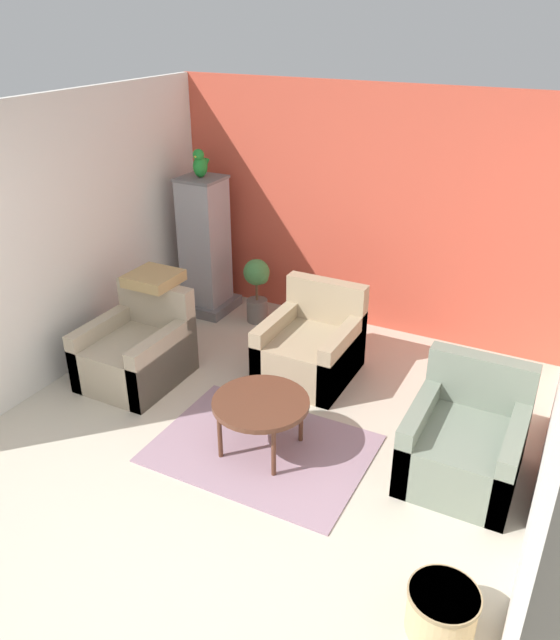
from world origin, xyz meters
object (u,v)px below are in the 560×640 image
armchair_right (465,444)px  potted_plant (257,284)px  wicker_basket (442,610)px  armchair_left (137,353)px  armchair_middle (311,349)px  parrot (200,164)px  birdcage (205,249)px  coffee_table (261,405)px

armchair_right → potted_plant: (-2.54, 1.50, 0.16)m
wicker_basket → armchair_left: bearing=157.1°
armchair_middle → parrot: size_ratio=2.94×
armchair_left → armchair_right: size_ratio=1.00×
birdcage → parrot: (0.00, 0.00, 0.92)m
coffee_table → armchair_left: size_ratio=0.84×
armchair_left → parrot: (-0.26, 1.54, 1.36)m
armchair_middle → potted_plant: size_ratio=1.23×
armchair_right → wicker_basket: (0.19, -1.34, -0.11)m
armchair_left → parrot: bearing=99.5°
coffee_table → armchair_middle: (-0.13, 1.18, -0.14)m
coffee_table → parrot: parrot is taller
parrot → potted_plant: bearing=-1.6°
armchair_right → parrot: bearing=154.5°
armchair_middle → birdcage: size_ratio=0.58×
armchair_left → birdcage: bearing=99.5°
parrot → armchair_middle: bearing=-24.9°
coffee_table → wicker_basket: size_ratio=1.86×
armchair_middle → armchair_left: bearing=-150.0°
armchair_left → armchair_right: bearing=0.5°
armchair_left → parrot: 2.07m
armchair_right → birdcage: bearing=154.6°
armchair_right → armchair_middle: bearing=154.0°
armchair_middle → parrot: parrot is taller
potted_plant → armchair_right: bearing=-30.5°
armchair_middle → armchair_right: bearing=-26.0°
coffee_table → armchair_middle: armchair_middle is taller
birdcage → potted_plant: bearing=-1.4°
wicker_basket → potted_plant: bearing=133.8°
coffee_table → wicker_basket: coffee_table is taller
armchair_right → armchair_middle: same height
armchair_right → potted_plant: armchair_right is taller
armchair_left → parrot: size_ratio=2.94×
coffee_table → armchair_left: (-1.50, 0.40, -0.14)m
parrot → wicker_basket: bearing=-40.3°
potted_plant → wicker_basket: size_ratio=1.80×
armchair_right → armchair_middle: (-1.56, 0.76, 0.00)m
armchair_middle → potted_plant: 1.24m
coffee_table → wicker_basket: (1.62, -0.92, -0.26)m
parrot → potted_plant: size_ratio=0.42×
armchair_right → birdcage: birdcage is taller
birdcage → armchair_middle: bearing=-24.9°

